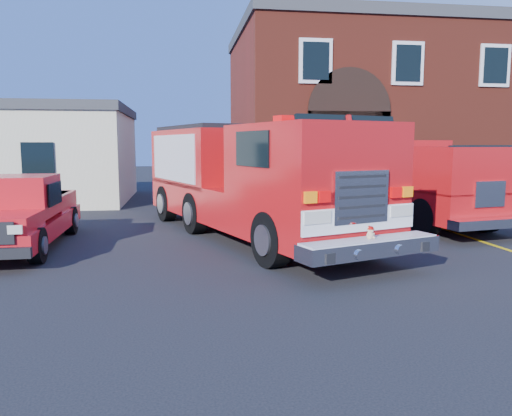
{
  "coord_description": "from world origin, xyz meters",
  "views": [
    {
      "loc": [
        -1.54,
        -11.41,
        2.63
      ],
      "look_at": [
        0.0,
        -1.2,
        1.3
      ],
      "focal_mm": 35.0,
      "sensor_mm": 36.0,
      "label": 1
    }
  ],
  "objects": [
    {
      "name": "pickup_truck",
      "position": [
        -5.62,
        1.8,
        0.88
      ],
      "size": [
        2.12,
        5.7,
        1.86
      ],
      "color": "black",
      "rests_on": "ground"
    },
    {
      "name": "fire_engine",
      "position": [
        0.34,
        2.61,
        1.68
      ],
      "size": [
        6.16,
        10.89,
        3.24
      ],
      "color": "black",
      "rests_on": "ground"
    },
    {
      "name": "parking_stripe_far",
      "position": [
        6.5,
        7.0,
        0.0
      ],
      "size": [
        0.12,
        3.0,
        0.01
      ],
      "primitive_type": "cube",
      "color": "#DFBB0B",
      "rests_on": "ground"
    },
    {
      "name": "fire_station",
      "position": [
        8.99,
        13.98,
        4.25
      ],
      "size": [
        15.2,
        10.2,
        8.45
      ],
      "color": "maroon",
      "rests_on": "ground"
    },
    {
      "name": "parking_stripe_mid",
      "position": [
        6.5,
        4.0,
        0.0
      ],
      "size": [
        0.12,
        3.0,
        0.01
      ],
      "primitive_type": "cube",
      "color": "#DFBB0B",
      "rests_on": "ground"
    },
    {
      "name": "side_building",
      "position": [
        -9.0,
        13.0,
        2.2
      ],
      "size": [
        10.2,
        8.2,
        4.35
      ],
      "color": "beige",
      "rests_on": "ground"
    },
    {
      "name": "secondary_truck",
      "position": [
        5.9,
        4.8,
        1.5
      ],
      "size": [
        4.06,
        8.8,
        2.75
      ],
      "color": "black",
      "rests_on": "ground"
    },
    {
      "name": "parking_stripe_near",
      "position": [
        6.5,
        1.0,
        0.0
      ],
      "size": [
        0.12,
        3.0,
        0.01
      ],
      "primitive_type": "cube",
      "color": "#DFBB0B",
      "rests_on": "ground"
    },
    {
      "name": "ground",
      "position": [
        0.0,
        0.0,
        0.0
      ],
      "size": [
        100.0,
        100.0,
        0.0
      ],
      "primitive_type": "plane",
      "color": "black",
      "rests_on": "ground"
    }
  ]
}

